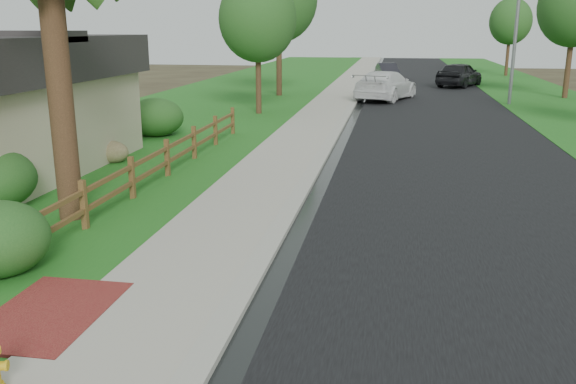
# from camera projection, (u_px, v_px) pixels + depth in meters

# --- Properties ---
(ground) EXTENTS (120.00, 120.00, 0.00)m
(ground) POSITION_uv_depth(u_px,v_px,m) (213.00, 301.00, 9.51)
(ground) COLOR #332B1C
(road) EXTENTS (8.00, 90.00, 0.02)m
(road) POSITION_uv_depth(u_px,v_px,m) (423.00, 89.00, 42.04)
(road) COLOR black
(road) RESTS_ON ground
(curb) EXTENTS (0.40, 90.00, 0.12)m
(curb) POSITION_uv_depth(u_px,v_px,m) (362.00, 88.00, 42.72)
(curb) COLOR #9C988D
(curb) RESTS_ON ground
(wet_gutter) EXTENTS (0.50, 90.00, 0.00)m
(wet_gutter) POSITION_uv_depth(u_px,v_px,m) (367.00, 88.00, 42.67)
(wet_gutter) COLOR black
(wet_gutter) RESTS_ON road
(sidewalk) EXTENTS (2.20, 90.00, 0.10)m
(sidewalk) POSITION_uv_depth(u_px,v_px,m) (344.00, 87.00, 42.94)
(sidewalk) COLOR #A4A18F
(sidewalk) RESTS_ON ground
(grass_strip) EXTENTS (1.60, 90.00, 0.06)m
(grass_strip) POSITION_uv_depth(u_px,v_px,m) (317.00, 87.00, 43.26)
(grass_strip) COLOR #1B5F1B
(grass_strip) RESTS_ON ground
(lawn_near) EXTENTS (9.00, 90.00, 0.04)m
(lawn_near) POSITION_uv_depth(u_px,v_px,m) (246.00, 86.00, 44.12)
(lawn_near) COLOR #1B5F1B
(lawn_near) RESTS_ON ground
(verge_far) EXTENTS (6.00, 90.00, 0.04)m
(verge_far) POSITION_uv_depth(u_px,v_px,m) (528.00, 91.00, 40.90)
(verge_far) COLOR #1B5F1B
(verge_far) RESTS_ON ground
(brick_patch) EXTENTS (1.60, 2.40, 0.11)m
(brick_patch) POSITION_uv_depth(u_px,v_px,m) (49.00, 315.00, 8.91)
(brick_patch) COLOR maroon
(brick_patch) RESTS_ON ground
(ranch_fence) EXTENTS (0.12, 16.92, 1.10)m
(ranch_fence) POSITION_uv_depth(u_px,v_px,m) (151.00, 165.00, 16.03)
(ranch_fence) COLOR #4E361A
(ranch_fence) RESTS_ON ground
(white_suv) EXTENTS (4.03, 6.24, 1.68)m
(white_suv) POSITION_uv_depth(u_px,v_px,m) (386.00, 85.00, 35.62)
(white_suv) COLOR silver
(white_suv) RESTS_ON road
(dark_car_mid) EXTENTS (3.96, 5.49, 1.74)m
(dark_car_mid) POSITION_uv_depth(u_px,v_px,m) (459.00, 74.00, 43.72)
(dark_car_mid) COLOR black
(dark_car_mid) RESTS_ON road
(dark_car_far) EXTENTS (2.12, 4.22, 1.33)m
(dark_car_far) POSITION_uv_depth(u_px,v_px,m) (387.00, 71.00, 49.41)
(dark_car_far) COLOR black
(dark_car_far) RESTS_ON road
(streetlight) EXTENTS (2.06, 1.03, 9.41)m
(streetlight) POSITION_uv_depth(u_px,v_px,m) (515.00, 4.00, 32.33)
(streetlight) COLOR gray
(streetlight) RESTS_ON ground
(boulder) EXTENTS (1.11, 0.86, 0.70)m
(boulder) POSITION_uv_depth(u_px,v_px,m) (112.00, 152.00, 19.08)
(boulder) COLOR brown
(boulder) RESTS_ON ground
(shrub_d) EXTENTS (2.79, 2.79, 1.50)m
(shrub_d) POSITION_uv_depth(u_px,v_px,m) (155.00, 117.00, 23.70)
(shrub_d) COLOR #1E4F1C
(shrub_d) RESTS_ON ground
(tree_near_left) EXTENTS (3.70, 3.70, 6.57)m
(tree_near_left) POSITION_uv_depth(u_px,v_px,m) (258.00, 19.00, 28.85)
(tree_near_left) COLOR #312014
(tree_near_left) RESTS_ON ground
(tree_mid_right) EXTENTS (4.18, 4.18, 7.58)m
(tree_mid_right) POSITION_uv_depth(u_px,v_px,m) (575.00, 7.00, 35.30)
(tree_mid_right) COLOR #312014
(tree_mid_right) RESTS_ON ground
(tree_far_right) EXTENTS (3.59, 3.59, 6.62)m
(tree_far_right) POSITION_uv_depth(u_px,v_px,m) (511.00, 22.00, 52.45)
(tree_far_right) COLOR #312014
(tree_far_right) RESTS_ON ground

